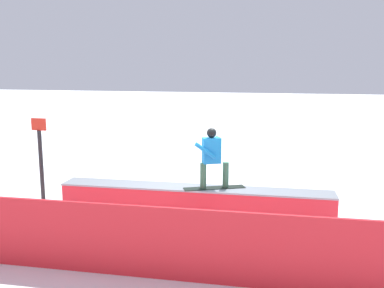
{
  "coord_description": "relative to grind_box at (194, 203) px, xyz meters",
  "views": [
    {
      "loc": [
        -2.57,
        8.96,
        3.33
      ],
      "look_at": [
        -0.24,
        0.98,
        1.89
      ],
      "focal_mm": 38.7,
      "sensor_mm": 36.0,
      "label": 1
    }
  ],
  "objects": [
    {
      "name": "ground_plane",
      "position": [
        0.0,
        0.0,
        -0.32
      ],
      "size": [
        120.0,
        120.0,
        0.0
      ],
      "primitive_type": "plane",
      "color": "white"
    },
    {
      "name": "safety_fence",
      "position": [
        0.0,
        3.09,
        0.3
      ],
      "size": [
        9.83,
        0.99,
        1.22
      ],
      "primitive_type": "cube",
      "rotation": [
        0.0,
        0.0,
        0.09
      ],
      "color": "red",
      "rests_on": "ground_plane"
    },
    {
      "name": "trail_marker",
      "position": [
        3.86,
        0.36,
        0.87
      ],
      "size": [
        0.4,
        0.1,
        2.23
      ],
      "color": "#262628",
      "rests_on": "ground_plane"
    },
    {
      "name": "snowboarder",
      "position": [
        -0.43,
        -0.02,
        1.14
      ],
      "size": [
        1.39,
        0.89,
        1.4
      ],
      "color": "black",
      "rests_on": "grind_box"
    },
    {
      "name": "grind_box",
      "position": [
        0.0,
        0.0,
        0.0
      ],
      "size": [
        6.41,
        1.25,
        0.7
      ],
      "color": "red",
      "rests_on": "ground_plane"
    }
  ]
}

